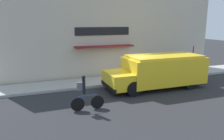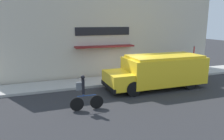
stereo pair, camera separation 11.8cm
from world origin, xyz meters
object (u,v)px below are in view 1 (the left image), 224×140
(school_bus, at_px, (159,70))
(trash_bin, at_px, (156,69))
(stop_sign_post, at_px, (193,55))
(cyclist, at_px, (85,94))

(school_bus, bearing_deg, trash_bin, 60.80)
(stop_sign_post, distance_m, trash_bin, 3.04)
(cyclist, xyz_separation_m, trash_bin, (6.71, 4.50, -0.22))
(cyclist, distance_m, trash_bin, 8.08)
(school_bus, height_order, cyclist, school_bus)
(cyclist, distance_m, stop_sign_post, 10.28)
(stop_sign_post, xyz_separation_m, trash_bin, (-2.80, 0.67, -0.99))
(school_bus, height_order, trash_bin, school_bus)
(school_bus, relative_size, trash_bin, 7.28)
(school_bus, distance_m, trash_bin, 3.02)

